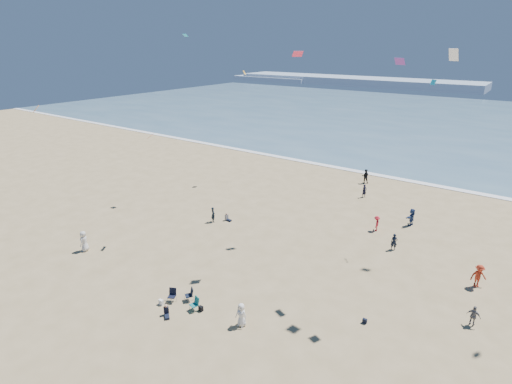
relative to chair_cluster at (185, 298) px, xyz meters
The scene contains 11 objects.
ocean 87.39m from the chair_cluster, 87.34° to the left, with size 220.00×100.00×0.06m, color #476B84.
surf_line 37.52m from the chair_cluster, 83.79° to the left, with size 220.00×1.20×0.08m, color white.
headland_far 171.67m from the chair_cluster, 109.02° to the left, with size 110.00×20.00×3.20m, color #7A8EA8.
headland_near 184.24m from the chair_cluster, 121.38° to the left, with size 40.00×14.00×2.00m, color #7A8EA8.
standing_flyers 14.39m from the chair_cluster, 62.39° to the left, with size 31.04×42.21×1.91m.
seated_group 7.06m from the chair_cluster, 20.15° to the right, with size 24.94×28.95×0.84m.
chair_cluster is the anchor object (origin of this frame).
white_tote 1.73m from the chair_cluster, 142.22° to the right, with size 0.35×0.20×0.40m, color white.
black_backpack 1.49m from the chair_cluster, ahead, with size 0.30×0.22×0.38m, color black.
navy_bag 12.54m from the chair_cluster, 26.10° to the left, with size 0.28×0.18×0.34m, color black.
kites_aloft 20.66m from the chair_cluster, 12.56° to the left, with size 43.96×39.68×24.21m.
Camera 1 is at (14.08, -8.84, 17.55)m, focal length 28.00 mm.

